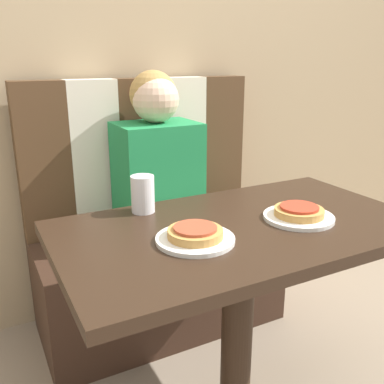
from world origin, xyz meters
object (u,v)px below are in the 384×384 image
(person, at_px, (157,160))
(drinking_cup, at_px, (143,194))
(plate_right, at_px, (299,217))
(pizza_left, at_px, (195,232))
(plate_left, at_px, (195,239))
(pizza_right, at_px, (299,211))

(person, relative_size, drinking_cup, 5.86)
(person, height_order, drinking_cup, person)
(plate_right, distance_m, drinking_cup, 0.48)
(pizza_left, bearing_deg, plate_left, 0.00)
(pizza_left, height_order, drinking_cup, drinking_cup)
(plate_right, height_order, pizza_left, pizza_left)
(plate_right, relative_size, pizza_right, 1.43)
(plate_left, xyz_separation_m, pizza_left, (0.00, 0.00, 0.02))
(plate_left, xyz_separation_m, pizza_right, (0.35, 0.00, 0.02))
(plate_left, height_order, pizza_left, pizza_left)
(person, xyz_separation_m, plate_left, (-0.18, -0.67, -0.06))
(plate_left, distance_m, pizza_right, 0.35)
(plate_right, xyz_separation_m, pizza_left, (-0.35, 0.00, 0.02))
(plate_left, relative_size, pizza_right, 1.43)
(person, distance_m, pizza_right, 0.69)
(pizza_left, relative_size, drinking_cup, 1.27)
(plate_left, xyz_separation_m, plate_right, (0.35, 0.00, 0.00))
(pizza_right, bearing_deg, plate_left, 180.00)
(person, xyz_separation_m, drinking_cup, (-0.21, -0.39, -0.00))
(plate_left, height_order, drinking_cup, drinking_cup)
(person, relative_size, plate_right, 3.24)
(person, height_order, pizza_left, person)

